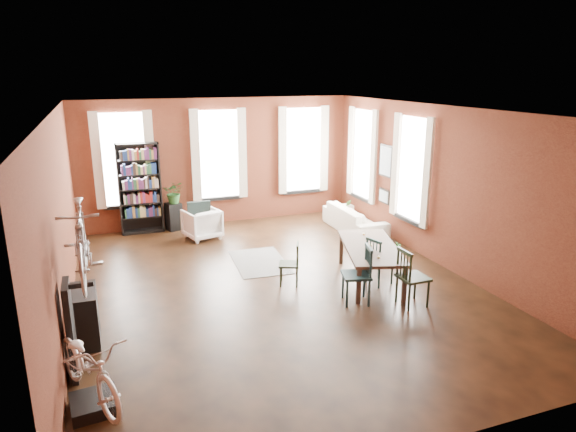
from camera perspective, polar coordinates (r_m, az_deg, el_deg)
name	(u,v)px	position (r m, az deg, el deg)	size (l,w,h in m)	color
room	(278,166)	(9.56, -1.12, 5.60)	(9.00, 9.04, 3.22)	black
dining_table	(370,264)	(9.77, 9.09, -5.25)	(0.94, 2.06, 0.70)	#453429
dining_chair_a	(356,275)	(8.82, 7.60, -6.51)	(0.46, 0.46, 1.00)	#193539
dining_chair_b	(289,264)	(9.51, 0.11, -5.36)	(0.37, 0.37, 0.79)	black
dining_chair_c	(413,277)	(8.91, 13.74, -6.63)	(0.46, 0.46, 1.00)	black
dining_chair_d	(380,261)	(9.68, 10.15, -4.92)	(0.41, 0.41, 0.89)	#173433
bookshelf	(140,189)	(12.89, -16.13, 2.95)	(1.00, 0.32, 2.20)	black
white_armchair	(202,222)	(12.28, -9.54, -0.69)	(0.76, 0.71, 0.78)	white
cream_sofa	(355,215)	(12.79, 7.44, 0.14)	(2.08, 0.61, 0.81)	beige
striped_rug	(260,262)	(10.72, -3.16, -5.11)	(1.04, 1.66, 0.01)	black
bike_trainer	(95,404)	(6.78, -20.69, -18.96)	(0.53, 0.53, 0.15)	black
bike_wall_rack	(71,330)	(7.23, -23.00, -11.63)	(0.16, 0.60, 1.30)	black
console_table	(84,316)	(8.14, -21.75, -10.31)	(0.40, 0.80, 0.80)	black
plant_stand	(174,216)	(13.08, -12.57, -0.05)	(0.34, 0.34, 0.68)	black
plant_by_sofa	(346,216)	(13.70, 6.42, 0.03)	(0.32, 0.58, 0.26)	#305D25
plant_small	(397,258)	(10.96, 12.05, -4.59)	(0.22, 0.42, 0.15)	#2A5722
bicycle_floor	(85,336)	(6.33, -21.63, -12.25)	(0.57, 0.86, 1.63)	beige
bicycle_hung	(79,217)	(6.70, -22.22, -0.07)	(0.47, 1.00, 1.66)	#A5A8AD
plant_on_stand	(174,195)	(12.93, -12.51, 2.31)	(0.50, 0.55, 0.43)	#235020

